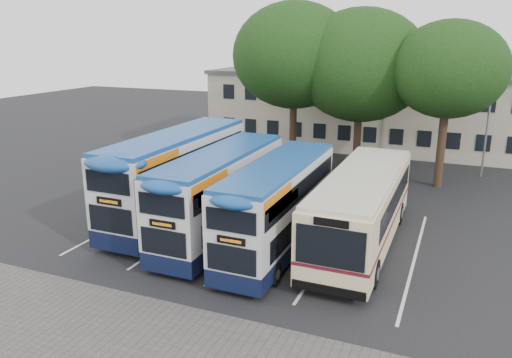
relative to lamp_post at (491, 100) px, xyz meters
The scene contains 11 objects.
ground 21.46m from the lamp_post, 106.72° to the right, with size 120.00×120.00×0.00m, color black.
bay_lines 18.57m from the lamp_post, 123.08° to the right, with size 14.12×11.00×0.01m.
depot_building 9.43m from the lamp_post, 130.53° to the left, with size 32.40×8.40×6.20m.
lamp_post is the anchor object (origin of this frame).
tree_left 12.97m from the lamp_post, behind, with size 8.42×8.42×11.33m.
tree_mid 8.47m from the lamp_post, 167.76° to the right, with size 8.68×8.68×10.85m.
tree_right 4.75m from the lamp_post, 126.47° to the right, with size 6.73×6.73×10.00m.
bus_dd_left 20.62m from the lamp_post, 134.80° to the right, with size 2.57×10.60×4.42m.
bus_dd_mid 19.65m from the lamp_post, 125.59° to the right, with size 2.36×9.71×4.05m.
bus_dd_right 18.49m from the lamp_post, 117.36° to the right, with size 2.28×9.41×3.92m.
bus_single 15.47m from the lamp_post, 110.10° to the right, with size 2.83×11.11×3.31m.
Camera 1 is at (4.51, -15.26, 9.02)m, focal length 35.00 mm.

